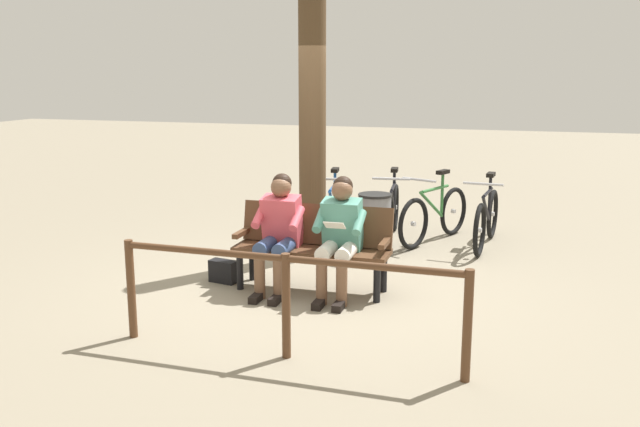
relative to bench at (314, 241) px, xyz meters
The scene contains 12 objects.
ground_plane 0.52m from the bench, 52.23° to the right, with size 40.00×40.00×0.00m, color gray.
bench is the anchor object (origin of this frame).
person_reading 0.39m from the bench, 153.46° to the left, with size 0.49×0.77×1.20m.
person_companion 0.39m from the bench, 27.81° to the left, with size 0.49×0.77×1.20m.
handbag 1.06m from the bench, ahead, with size 0.30×0.14×0.24m, color black.
tree_trunk 1.74m from the bench, 71.83° to the right, with size 0.32×0.32×3.35m, color #4C3823.
litter_bin 1.44m from the bench, 103.19° to the right, with size 0.41×0.41×0.77m.
bicycle_silver 2.78m from the bench, 125.06° to the right, with size 0.48×1.68×0.94m.
bicycle_blue 2.52m from the bench, 111.51° to the right, with size 0.74×1.57×0.94m.
bicycle_purple 2.37m from the bench, 98.89° to the right, with size 0.48×1.67×0.94m.
bicycle_orange 2.13m from the bench, 79.41° to the right, with size 0.48×1.67×0.94m.
railing_fence 1.77m from the bench, 100.63° to the left, with size 2.85×0.10×0.85m.
Camera 1 is at (-2.13, 6.59, 2.23)m, focal length 38.47 mm.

